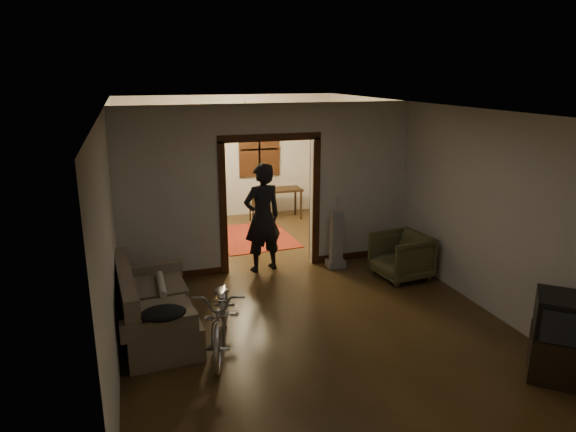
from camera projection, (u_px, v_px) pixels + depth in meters
name	position (u px, v px, depth m)	size (l,w,h in m)	color
floor	(282.00, 283.00, 8.29)	(5.00, 8.50, 0.01)	#322110
ceiling	(282.00, 106.00, 7.53)	(5.00, 8.50, 0.01)	white
wall_back	(229.00, 157.00, 11.82)	(5.00, 0.02, 2.80)	beige
wall_left	(112.00, 211.00, 7.20)	(0.02, 8.50, 2.80)	beige
wall_right	(424.00, 188.00, 8.63)	(0.02, 8.50, 2.80)	beige
partition_wall	(269.00, 188.00, 8.60)	(5.00, 0.14, 2.80)	beige
door_casing	(270.00, 206.00, 8.68)	(1.74, 0.20, 2.32)	#32190B
far_window	(259.00, 149.00, 11.94)	(0.98, 0.06, 1.28)	black
chandelier	(245.00, 122.00, 9.95)	(0.24, 0.24, 0.24)	#FFE0A5
light_switch	(329.00, 194.00, 8.87)	(0.08, 0.01, 0.12)	silver
sofa	(155.00, 300.00, 6.62)	(0.87, 1.93, 0.89)	brown
rolled_paper	(161.00, 284.00, 6.90)	(0.09, 0.09, 0.75)	beige
jacket	(163.00, 313.00, 5.74)	(0.51, 0.38, 0.15)	black
bicycle	(222.00, 314.00, 6.25)	(0.59, 1.69, 0.89)	silver
armchair	(401.00, 256.00, 8.40)	(0.80, 0.82, 0.75)	#484628
tv_stand	(555.00, 355.00, 5.67)	(0.57, 0.52, 0.52)	black
crt_tv	(561.00, 317.00, 5.55)	(0.56, 0.50, 0.48)	black
vacuum	(336.00, 240.00, 8.83)	(0.31, 0.24, 1.00)	gray
person	(262.00, 218.00, 8.59)	(0.68, 0.44, 1.86)	black
oriental_rug	(254.00, 237.00, 10.58)	(1.48, 1.94, 0.01)	maroon
locker	(179.00, 182.00, 11.42)	(0.93, 0.51, 1.85)	black
globe	(176.00, 136.00, 11.14)	(0.27, 0.27, 0.27)	#1E5972
desk	(281.00, 204.00, 11.84)	(0.94, 0.53, 0.70)	black
desk_chair	(258.00, 205.00, 11.52)	(0.36, 0.36, 0.81)	black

